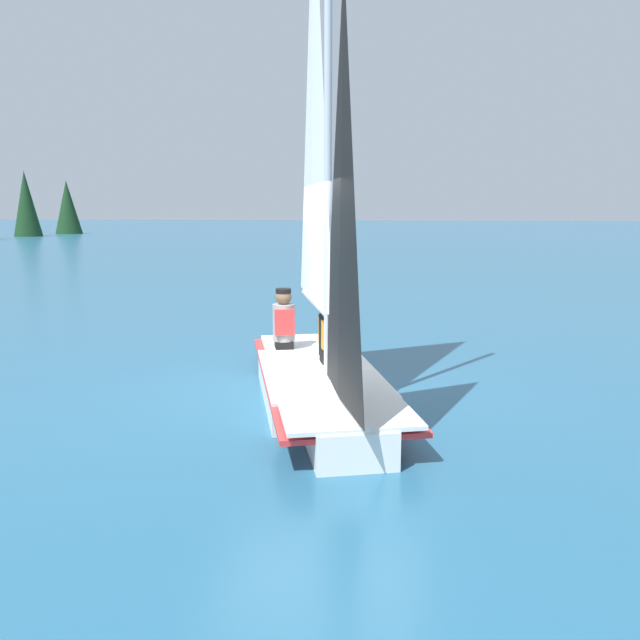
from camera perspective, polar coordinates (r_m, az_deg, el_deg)
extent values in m
plane|color=#235675|center=(7.43, 0.00, -7.25)|extent=(260.00, 260.00, 0.00)
cube|color=white|center=(7.38, 0.00, -5.95)|extent=(2.66, 2.02, 0.35)
cube|color=white|center=(5.81, 2.55, -10.43)|extent=(1.17, 1.01, 0.35)
cube|color=white|center=(8.98, -1.62, -3.04)|extent=(1.30, 1.38, 0.35)
cube|color=red|center=(7.35, 0.00, -5.10)|extent=(4.41, 2.63, 0.05)
cube|color=silver|center=(6.21, 1.67, -7.16)|extent=(2.22, 1.78, 0.04)
cylinder|color=#B7B7BC|center=(6.64, 0.74, 18.87)|extent=(0.08, 0.08, 5.75)
cylinder|color=#B7B7BC|center=(7.63, -0.52, 1.63)|extent=(1.90, 0.72, 0.07)
pyramid|color=white|center=(7.66, -0.55, 20.14)|extent=(1.80, 0.67, 4.86)
pyramid|color=black|center=(5.77, 2.07, 12.04)|extent=(1.38, 0.52, 3.91)
cube|color=black|center=(9.53, -2.04, -2.61)|extent=(0.09, 0.05, 0.25)
cube|color=black|center=(7.73, 0.98, -4.78)|extent=(0.34, 0.32, 0.45)
cylinder|color=black|center=(7.63, 0.99, -1.33)|extent=(0.38, 0.38, 0.50)
cube|color=orange|center=(7.62, 0.99, -1.14)|extent=(0.41, 0.36, 0.35)
sphere|color=tan|center=(7.57, 1.00, 1.26)|extent=(0.22, 0.22, 0.22)
cylinder|color=blue|center=(7.55, 1.00, 1.88)|extent=(0.27, 0.27, 0.06)
cube|color=black|center=(8.56, -3.30, -3.35)|extent=(0.34, 0.32, 0.45)
cylinder|color=gray|center=(8.46, -3.34, -0.22)|extent=(0.38, 0.38, 0.50)
cube|color=red|center=(8.45, -3.34, -0.05)|extent=(0.41, 0.36, 0.35)
sphere|color=brown|center=(8.40, -3.36, 2.13)|extent=(0.22, 0.22, 0.22)
cylinder|color=black|center=(8.39, -3.37, 2.68)|extent=(0.27, 0.27, 0.06)
cone|color=#143319|center=(64.12, -22.08, 9.54)|extent=(2.44, 2.44, 4.96)
cone|color=#143319|center=(59.23, -25.28, 9.59)|extent=(2.30, 2.30, 5.49)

